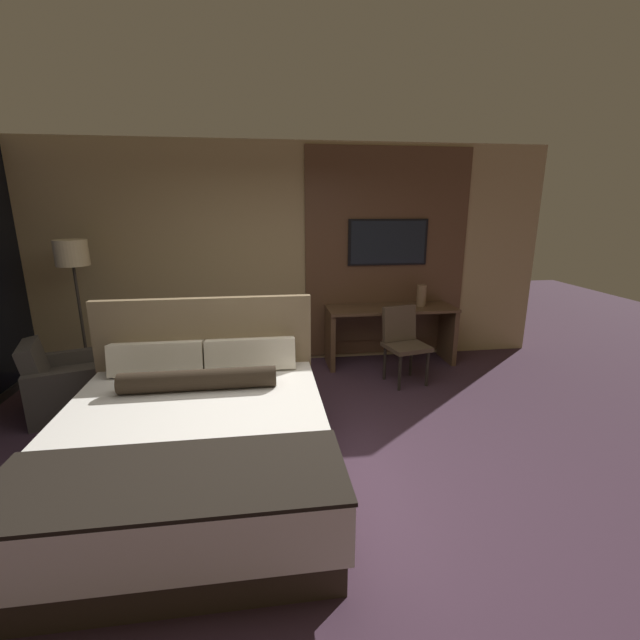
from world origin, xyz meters
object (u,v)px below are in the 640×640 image
Objects in this scene: bed at (195,443)px; armchair_by_window at (68,387)px; desk at (390,325)px; floor_lamp at (73,265)px; desk_chair at (403,337)px; vase_tall at (421,296)px; tv at (388,242)px.

armchair_by_window is (-1.45, 1.41, -0.08)m from bed.
armchair_by_window is (-3.63, -0.92, -0.25)m from desk.
armchair_by_window is at bearing -85.99° from floor_lamp.
desk_chair reaches higher than armchair_by_window.
bed reaches higher than desk_chair.
desk is 0.62m from desk_chair.
desk is at bearing 177.69° from vase_tall.
vase_tall is at bearing -95.35° from armchair_by_window.
bed is 7.69× the size of vase_tall.
tv reaches higher than desk.
tv is at bearing -90.44° from armchair_by_window.
bed is at bearing -133.06° from desk.
tv is 1.34m from desk_chair.
floor_lamp is (-3.65, 0.36, 0.87)m from desk_chair.
vase_tall is at bearing -30.92° from tv.
desk_chair is at bearing -125.55° from vase_tall.
tv reaches higher than desk_chair.
desk_chair is 0.83m from vase_tall.
bed is 1.29× the size of desk.
floor_lamp reaches higher than bed.
floor_lamp is 4.12m from vase_tall.
vase_tall is (4.08, 0.24, -0.51)m from floor_lamp.
desk is at bearing 46.94° from bed.
tv is 0.63× the size of floor_lamp.
desk_chair is (2.16, 1.71, 0.19)m from bed.
bed is at bearing -138.14° from vase_tall.
vase_tall is at bearing 3.41° from floor_lamp.
desk_chair is 0.53× the size of floor_lamp.
bed is 3.58m from tv.
floor_lamp reaches higher than vase_tall.
armchair_by_window reaches higher than desk.
floor_lamp is (-1.49, 2.07, 1.06)m from bed.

